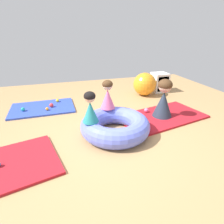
{
  "coord_description": "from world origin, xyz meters",
  "views": [
    {
      "loc": [
        -0.85,
        -2.87,
        1.78
      ],
      "look_at": [
        0.08,
        0.2,
        0.36
      ],
      "focal_mm": 30.35,
      "sensor_mm": 36.0,
      "label": 1
    }
  ],
  "objects_px": {
    "play_ball_pink": "(146,110)",
    "play_ball_teal": "(23,109)",
    "play_ball_red": "(51,105)",
    "exercise_ball_large": "(145,84)",
    "play_ball_yellow": "(57,100)",
    "child_in_teal": "(90,107)",
    "child_in_pink": "(108,95)",
    "adult_seated": "(164,99)",
    "play_ball_orange": "(47,109)",
    "storage_cube": "(160,83)",
    "inflatable_cushion": "(115,126)"
  },
  "relations": [
    {
      "from": "inflatable_cushion",
      "to": "play_ball_orange",
      "type": "xyz_separation_m",
      "value": [
        -1.2,
        1.42,
        -0.1
      ]
    },
    {
      "from": "child_in_teal",
      "to": "play_ball_yellow",
      "type": "relative_size",
      "value": 6.36
    },
    {
      "from": "inflatable_cushion",
      "to": "play_ball_orange",
      "type": "bearing_deg",
      "value": 130.18
    },
    {
      "from": "exercise_ball_large",
      "to": "inflatable_cushion",
      "type": "bearing_deg",
      "value": -128.29
    },
    {
      "from": "play_ball_pink",
      "to": "child_in_pink",
      "type": "bearing_deg",
      "value": -168.23
    },
    {
      "from": "child_in_teal",
      "to": "play_ball_yellow",
      "type": "distance_m",
      "value": 2.09
    },
    {
      "from": "child_in_teal",
      "to": "play_ball_pink",
      "type": "relative_size",
      "value": 5.45
    },
    {
      "from": "play_ball_teal",
      "to": "storage_cube",
      "type": "distance_m",
      "value": 3.84
    },
    {
      "from": "play_ball_yellow",
      "to": "play_ball_teal",
      "type": "bearing_deg",
      "value": -153.99
    },
    {
      "from": "child_in_pink",
      "to": "play_ball_red",
      "type": "height_order",
      "value": "child_in_pink"
    },
    {
      "from": "play_ball_yellow",
      "to": "inflatable_cushion",
      "type": "bearing_deg",
      "value": -63.59
    },
    {
      "from": "play_ball_orange",
      "to": "adult_seated",
      "type": "bearing_deg",
      "value": -23.54
    },
    {
      "from": "adult_seated",
      "to": "play_ball_yellow",
      "type": "distance_m",
      "value": 2.65
    },
    {
      "from": "play_ball_red",
      "to": "exercise_ball_large",
      "type": "bearing_deg",
      "value": 6.31
    },
    {
      "from": "play_ball_teal",
      "to": "play_ball_red",
      "type": "height_order",
      "value": "play_ball_red"
    },
    {
      "from": "play_ball_pink",
      "to": "inflatable_cushion",
      "type": "bearing_deg",
      "value": -145.53
    },
    {
      "from": "play_ball_pink",
      "to": "exercise_ball_large",
      "type": "height_order",
      "value": "exercise_ball_large"
    },
    {
      "from": "play_ball_yellow",
      "to": "play_ball_teal",
      "type": "height_order",
      "value": "play_ball_teal"
    },
    {
      "from": "play_ball_pink",
      "to": "exercise_ball_large",
      "type": "bearing_deg",
      "value": 66.37
    },
    {
      "from": "play_ball_red",
      "to": "exercise_ball_large",
      "type": "relative_size",
      "value": 0.15
    },
    {
      "from": "play_ball_orange",
      "to": "play_ball_yellow",
      "type": "xyz_separation_m",
      "value": [
        0.25,
        0.49,
        0.0
      ]
    },
    {
      "from": "play_ball_pink",
      "to": "play_ball_teal",
      "type": "distance_m",
      "value": 2.81
    },
    {
      "from": "play_ball_pink",
      "to": "play_ball_red",
      "type": "distance_m",
      "value": 2.25
    },
    {
      "from": "play_ball_pink",
      "to": "play_ball_orange",
      "type": "bearing_deg",
      "value": 160.26
    },
    {
      "from": "child_in_pink",
      "to": "storage_cube",
      "type": "height_order",
      "value": "child_in_pink"
    },
    {
      "from": "play_ball_pink",
      "to": "exercise_ball_large",
      "type": "relative_size",
      "value": 0.15
    },
    {
      "from": "child_in_pink",
      "to": "play_ball_teal",
      "type": "relative_size",
      "value": 6.2
    },
    {
      "from": "child_in_pink",
      "to": "play_ball_orange",
      "type": "height_order",
      "value": "child_in_pink"
    },
    {
      "from": "exercise_ball_large",
      "to": "storage_cube",
      "type": "distance_m",
      "value": 0.62
    },
    {
      "from": "play_ball_pink",
      "to": "play_ball_red",
      "type": "bearing_deg",
      "value": 155.19
    },
    {
      "from": "inflatable_cushion",
      "to": "adult_seated",
      "type": "xyz_separation_m",
      "value": [
        1.18,
        0.38,
        0.26
      ]
    },
    {
      "from": "child_in_teal",
      "to": "play_ball_teal",
      "type": "relative_size",
      "value": 5.88
    },
    {
      "from": "child_in_teal",
      "to": "play_ball_teal",
      "type": "xyz_separation_m",
      "value": [
        -1.28,
        1.58,
        -0.52
      ]
    },
    {
      "from": "child_in_pink",
      "to": "play_ball_teal",
      "type": "height_order",
      "value": "child_in_pink"
    },
    {
      "from": "child_in_pink",
      "to": "adult_seated",
      "type": "bearing_deg",
      "value": -108.26
    },
    {
      "from": "play_ball_teal",
      "to": "play_ball_pink",
      "type": "bearing_deg",
      "value": -18.26
    },
    {
      "from": "storage_cube",
      "to": "play_ball_pink",
      "type": "bearing_deg",
      "value": -128.88
    },
    {
      "from": "play_ball_pink",
      "to": "play_ball_yellow",
      "type": "bearing_deg",
      "value": 146.36
    },
    {
      "from": "play_ball_orange",
      "to": "exercise_ball_large",
      "type": "distance_m",
      "value": 2.73
    },
    {
      "from": "play_ball_orange",
      "to": "play_ball_red",
      "type": "height_order",
      "value": "play_ball_red"
    },
    {
      "from": "exercise_ball_large",
      "to": "play_ball_orange",
      "type": "bearing_deg",
      "value": -170.23
    },
    {
      "from": "play_ball_teal",
      "to": "exercise_ball_large",
      "type": "relative_size",
      "value": 0.14
    },
    {
      "from": "adult_seated",
      "to": "storage_cube",
      "type": "height_order",
      "value": "adult_seated"
    },
    {
      "from": "child_in_pink",
      "to": "play_ball_orange",
      "type": "distance_m",
      "value": 1.62
    },
    {
      "from": "child_in_pink",
      "to": "storage_cube",
      "type": "xyz_separation_m",
      "value": [
        2.09,
        1.6,
        -0.33
      ]
    },
    {
      "from": "child_in_teal",
      "to": "play_ball_yellow",
      "type": "xyz_separation_m",
      "value": [
        -0.5,
        1.96,
        -0.52
      ]
    },
    {
      "from": "child_in_teal",
      "to": "play_ball_yellow",
      "type": "height_order",
      "value": "child_in_teal"
    },
    {
      "from": "play_ball_yellow",
      "to": "play_ball_teal",
      "type": "distance_m",
      "value": 0.86
    },
    {
      "from": "adult_seated",
      "to": "exercise_ball_large",
      "type": "height_order",
      "value": "adult_seated"
    },
    {
      "from": "play_ball_orange",
      "to": "exercise_ball_large",
      "type": "relative_size",
      "value": 0.11
    }
  ]
}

